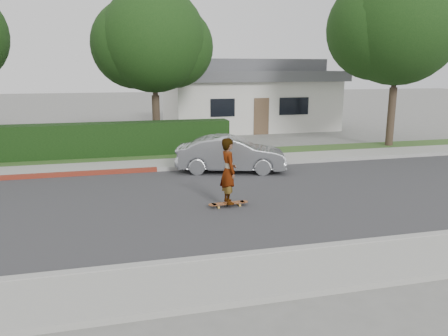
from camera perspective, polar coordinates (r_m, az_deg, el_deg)
The scene contains 14 objects.
ground at distance 12.50m, azimuth -11.50°, elevation -4.92°, with size 120.00×120.00×0.00m, color slate.
road at distance 12.50m, azimuth -11.50°, elevation -4.90°, with size 60.00×8.00×0.01m, color #2D2D30.
curb_near at distance 8.66m, azimuth -10.11°, elevation -12.61°, with size 60.00×0.20×0.15m, color #9E9E99.
sidewalk_near at distance 7.86m, azimuth -9.60°, elevation -15.50°, with size 60.00×1.60×0.12m, color gray.
curb_far at distance 16.44m, azimuth -12.24°, elevation -0.38°, with size 60.00×0.20×0.15m, color #9E9E99.
sidewalk_far at distance 17.32m, azimuth -12.35°, elevation 0.24°, with size 60.00×1.60×0.12m, color gray.
planting_strip at distance 18.89m, azimuth -12.53°, elevation 1.24°, with size 60.00×1.60×0.10m, color #2D4C1E.
hedge at distance 19.52m, azimuth -21.53°, elevation 3.11°, with size 15.00×1.00×1.50m, color black.
tree_center at distance 21.21m, azimuth -9.26°, elevation 15.82°, with size 5.66×4.84×7.44m.
tree_right at distance 22.72m, azimuth 21.55°, elevation 16.74°, with size 6.32×5.60×8.56m.
house at distance 29.20m, azimuth 2.73°, elevation 9.63°, with size 10.60×8.60×4.30m.
skateboard at distance 12.18m, azimuth 0.58°, elevation -4.64°, with size 1.16×0.30×0.11m.
skateboarder at distance 11.93m, azimuth 0.59°, elevation -0.39°, with size 0.66×0.44×1.82m, color white.
car_silver at distance 16.17m, azimuth 0.93°, elevation 1.83°, with size 1.40×4.03×1.33m, color #A6A9AD.
Camera 1 is at (-0.44, -11.91, 3.78)m, focal length 35.00 mm.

